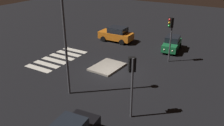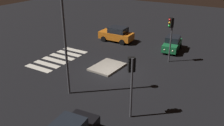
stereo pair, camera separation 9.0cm
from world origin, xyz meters
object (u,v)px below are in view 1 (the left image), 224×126
traffic_island (107,67)px  street_lamp (64,21)px  car_green (172,44)px  car_orange (116,34)px  traffic_light_west (171,29)px  traffic_light_north (132,73)px

traffic_island → street_lamp: 8.13m
car_green → traffic_island: bearing=-32.4°
car_green → car_orange: size_ratio=0.89×
traffic_island → car_orange: (-7.58, -3.25, 0.86)m
car_orange → traffic_light_west: size_ratio=0.96×
car_green → traffic_light_north: bearing=0.1°
traffic_light_north → car_orange: bearing=-8.2°
traffic_light_west → street_lamp: bearing=10.3°
car_orange → traffic_light_west: traffic_light_west is taller
traffic_light_west → car_green: bearing=-133.9°
traffic_island → traffic_light_west: 7.31m
traffic_island → traffic_light_north: 8.61m
traffic_light_north → traffic_light_west: bearing=-36.8°
car_orange → car_green: bearing=-177.5°
traffic_island → car_green: size_ratio=0.88×
car_green → car_orange: car_orange is taller
traffic_light_north → car_green: bearing=-35.1°
car_orange → traffic_light_west: 8.89m
street_lamp → traffic_light_west: bearing=155.0°
traffic_island → traffic_light_west: traffic_light_west is taller
traffic_light_west → street_lamp: (10.14, -4.73, 2.37)m
traffic_island → traffic_light_west: (-4.45, 4.66, 3.43)m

